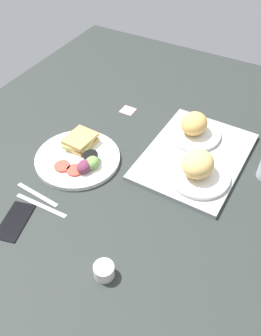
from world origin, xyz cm
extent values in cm
cube|color=#282D2B|center=(0.00, 0.00, -1.50)|extent=(190.00, 150.00, 3.00)
cube|color=#9EA0A3|center=(-17.36, 18.68, 0.80)|extent=(45.76, 34.05, 1.60)
cylinder|color=white|center=(-27.36, 13.68, 2.30)|extent=(20.74, 20.74, 1.40)
ellipsoid|color=tan|center=(-27.37, 13.57, 6.81)|extent=(11.19, 9.66, 7.63)
cylinder|color=white|center=(-7.36, 23.68, 2.30)|extent=(20.99, 20.99, 1.40)
ellipsoid|color=#DBB266|center=(-7.59, 22.85, 7.08)|extent=(11.96, 10.33, 8.15)
cylinder|color=white|center=(4.11, -17.38, 0.80)|extent=(30.13, 30.13, 1.60)
cube|color=#DBB266|center=(-1.92, -20.09, 2.30)|extent=(11.62, 9.77, 1.40)
cube|color=#B2C66B|center=(-1.92, -20.09, 3.50)|extent=(12.48, 10.89, 1.00)
cube|color=tan|center=(-1.92, -20.09, 4.70)|extent=(11.51, 9.63, 1.40)
cylinder|color=#D14738|center=(10.89, -18.88, 2.00)|extent=(5.60, 5.60, 0.80)
cylinder|color=#D14738|center=(10.43, -14.06, 2.00)|extent=(5.60, 5.60, 0.80)
cylinder|color=black|center=(3.35, -12.10, 3.10)|extent=(5.20, 5.20, 3.00)
cylinder|color=#EFEACC|center=(3.35, -12.10, 4.20)|extent=(4.26, 4.26, 0.60)
ellipsoid|color=#729E4C|center=(5.61, -10.15, 3.40)|extent=(6.00, 4.80, 3.60)
ellipsoid|color=#6B2D47|center=(8.32, -11.35, 3.40)|extent=(6.00, 4.80, 3.60)
cylinder|color=silver|center=(37.54, 14.73, 2.00)|extent=(5.60, 5.60, 4.00)
cube|color=#B7B7BC|center=(24.11, -19.38, 0.25)|extent=(2.78, 17.06, 0.50)
cube|color=#B7B7BC|center=(27.11, -15.38, 0.25)|extent=(1.79, 19.02, 0.50)
cube|color=black|center=(35.81, -18.41, 0.40)|extent=(15.74, 10.57, 0.80)
cube|color=pink|center=(-30.84, -16.55, 0.06)|extent=(5.68, 5.68, 0.12)
camera|label=1|loc=(76.68, 44.57, 88.78)|focal=38.57mm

